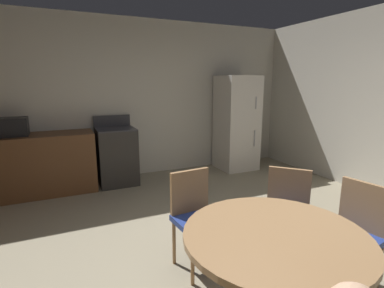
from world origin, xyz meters
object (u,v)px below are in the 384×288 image
at_px(chair_east, 354,230).
at_px(microwave, 10,127).
at_px(oven_range, 117,156).
at_px(chair_northeast, 287,211).
at_px(chair_north, 196,213).
at_px(dining_table, 274,257).
at_px(refrigerator, 237,123).

bearing_deg(chair_east, microwave, -60.25).
relative_size(oven_range, chair_east, 1.26).
relative_size(chair_northeast, chair_north, 1.00).
xyz_separation_m(dining_table, chair_northeast, (0.69, 0.64, -0.09)).
bearing_deg(chair_northeast, refrigerator, -157.35).
height_order(refrigerator, microwave, refrigerator).
bearing_deg(microwave, chair_northeast, -49.32).
relative_size(refrigerator, chair_north, 2.02).
relative_size(oven_range, chair_north, 1.26).
xyz_separation_m(oven_range, chair_northeast, (1.01, -2.84, 0.03)).
distance_m(dining_table, chair_north, 0.95).
height_order(dining_table, chair_east, chair_east).
distance_m(oven_range, chair_north, 2.56).
relative_size(dining_table, chair_east, 1.28).
bearing_deg(oven_range, dining_table, -84.77).
distance_m(oven_range, refrigerator, 2.30).
relative_size(oven_range, microwave, 2.50).
height_order(microwave, chair_north, microwave).
height_order(dining_table, chair_northeast, chair_northeast).
xyz_separation_m(microwave, chair_east, (2.68, -3.33, -0.53)).
bearing_deg(chair_north, microwave, -151.98).
height_order(oven_range, microwave, microwave).
bearing_deg(chair_north, dining_table, 0.00).
relative_size(refrigerator, dining_table, 1.58).
xyz_separation_m(chair_east, chair_northeast, (-0.24, 0.50, 0.00)).
relative_size(chair_east, chair_northeast, 1.00).
distance_m(chair_east, chair_northeast, 0.55).
bearing_deg(microwave, chair_east, -51.18).
bearing_deg(refrigerator, oven_range, 178.64).
bearing_deg(refrigerator, dining_table, -119.48).
relative_size(dining_table, chair_northeast, 1.28).
bearing_deg(chair_east, chair_northeast, -72.97).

